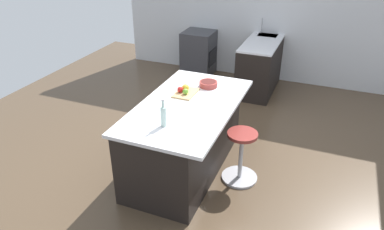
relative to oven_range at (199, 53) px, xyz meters
The scene contains 12 objects.
ground_plane 3.06m from the oven_range, 23.43° to the left, with size 8.14×8.14×0.00m, color brown.
interior_partition_left 1.61m from the oven_range, 106.19° to the left, with size 0.15×5.74×2.90m.
sink_cabinet 1.33m from the oven_range, 90.18° to the left, with size 1.97×0.60×1.20m.
oven_range is the anchor object (origin of this frame).
kitchen_island 3.26m from the oven_range, 17.99° to the left, with size 1.95×1.09×0.92m.
stool_by_window 3.53m from the oven_range, 29.35° to the left, with size 0.44×0.44×0.66m.
cutting_board 3.03m from the oven_range, 17.86° to the left, with size 0.36×0.24×0.02m, color tan.
apple_yellow 2.99m from the oven_range, 17.73° to the left, with size 0.09×0.09×0.09m, color gold.
apple_green 3.10m from the oven_range, 17.90° to the left, with size 0.07×0.07×0.07m, color #609E2D.
apple_red 3.05m from the oven_range, 16.57° to the left, with size 0.08×0.08×0.08m, color red.
water_bottle 3.86m from the oven_range, 15.44° to the left, with size 0.06×0.06×0.31m.
fruit_bowl 2.81m from the oven_range, 23.57° to the left, with size 0.24×0.24×0.07m.
Camera 1 is at (3.85, 1.32, 2.83)m, focal length 33.88 mm.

